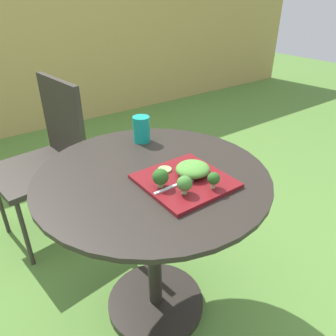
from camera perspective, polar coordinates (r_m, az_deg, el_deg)
name	(u,v)px	position (r m, az deg, el deg)	size (l,w,h in m)	color
ground_plane	(156,305)	(1.65, -2.16, -22.97)	(12.00, 12.00, 0.00)	#568438
patio_table	(154,232)	(1.33, -2.52, -11.17)	(0.85, 0.85, 0.72)	#28231E
patio_chair	(48,151)	(1.89, -20.35, 2.90)	(0.49, 0.49, 0.90)	#332D28
salad_plate	(185,181)	(1.11, 2.96, -2.28)	(0.29, 0.29, 0.01)	maroon
drinking_glass	(142,130)	(1.41, -4.70, 6.63)	(0.07, 0.07, 0.11)	#149989
fork	(177,185)	(1.07, 1.64, -2.95)	(0.15, 0.02, 0.00)	silver
lettuce_mound	(193,169)	(1.13, 4.40, -0.18)	(0.12, 0.12, 0.04)	#519338
broccoli_floret_0	(160,177)	(1.05, -1.34, -1.60)	(0.05, 0.05, 0.06)	#99B770
broccoli_floret_1	(184,184)	(1.02, 2.82, -2.83)	(0.05, 0.05, 0.06)	#99B770
broccoli_floret_2	(214,179)	(1.06, 8.06, -1.88)	(0.04, 0.04, 0.06)	#99B770
cucumber_slice_0	(165,169)	(1.16, -0.57, -0.26)	(0.05, 0.05, 0.01)	#8EB766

